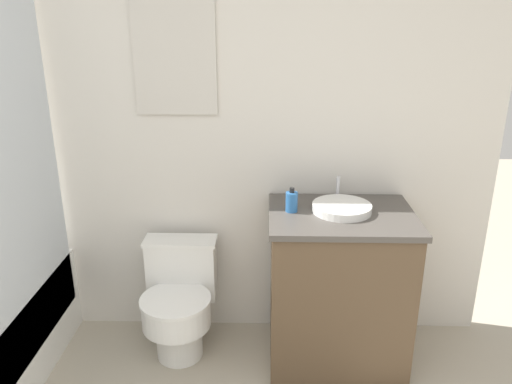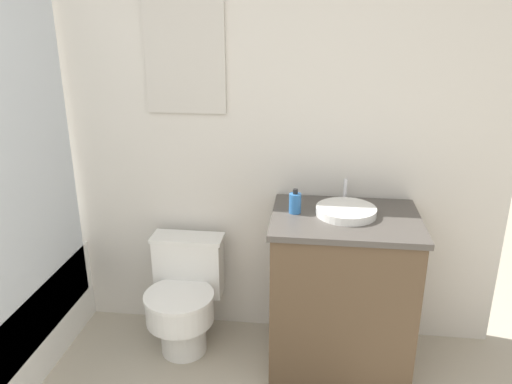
{
  "view_description": "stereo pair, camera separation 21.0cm",
  "coord_description": "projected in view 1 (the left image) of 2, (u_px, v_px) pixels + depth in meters",
  "views": [
    {
      "loc": [
        0.49,
        -0.34,
        1.8
      ],
      "look_at": [
        0.44,
        1.82,
        1.02
      ],
      "focal_mm": 35.0,
      "sensor_mm": 36.0,
      "label": 1
    },
    {
      "loc": [
        0.7,
        -0.32,
        1.8
      ],
      "look_at": [
        0.44,
        1.82,
        1.02
      ],
      "focal_mm": 35.0,
      "sensor_mm": 36.0,
      "label": 2
    }
  ],
  "objects": [
    {
      "name": "toilet",
      "position": [
        179.0,
        301.0,
        2.73
      ],
      "size": [
        0.4,
        0.49,
        0.62
      ],
      "color": "white",
      "rests_on": "ground_plane"
    },
    {
      "name": "soap_bottle",
      "position": [
        292.0,
        201.0,
        2.49
      ],
      "size": [
        0.06,
        0.06,
        0.13
      ],
      "color": "#2D6BB2",
      "rests_on": "vanity"
    },
    {
      "name": "wall_back",
      "position": [
        176.0,
        120.0,
        2.67
      ],
      "size": [
        3.47,
        0.07,
        2.5
      ],
      "color": "silver",
      "rests_on": "ground_plane"
    },
    {
      "name": "vanity",
      "position": [
        337.0,
        288.0,
        2.63
      ],
      "size": [
        0.73,
        0.56,
        0.86
      ],
      "color": "brown",
      "rests_on": "ground_plane"
    },
    {
      "name": "sink",
      "position": [
        342.0,
        208.0,
        2.5
      ],
      "size": [
        0.3,
        0.33,
        0.13
      ],
      "color": "white",
      "rests_on": "vanity"
    }
  ]
}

